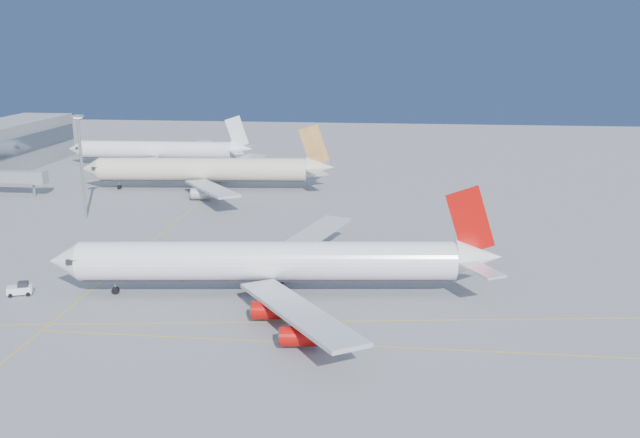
% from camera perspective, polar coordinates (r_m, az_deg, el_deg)
% --- Properties ---
extents(ground, '(500.00, 500.00, 0.00)m').
position_cam_1_polar(ground, '(113.62, 0.37, -7.05)').
color(ground, slate).
rests_on(ground, ground).
extents(jet_bridge, '(23.60, 3.60, 6.90)m').
position_cam_1_polar(jet_bridge, '(208.72, -23.72, 3.11)').
color(jet_bridge, gray).
rests_on(jet_bridge, ground).
extents(taxiway_lines, '(118.86, 140.00, 0.02)m').
position_cam_1_polar(taxiway_lines, '(121.76, -6.25, -5.64)').
color(taxiway_lines, gold).
rests_on(taxiway_lines, ground).
extents(airliner_virgin, '(74.65, 66.66, 18.42)m').
position_cam_1_polar(airliner_virgin, '(117.61, -3.45, -3.45)').
color(airliner_virgin, white).
rests_on(airliner_virgin, ground).
extents(airliner_etihad, '(70.85, 65.18, 18.48)m').
position_cam_1_polar(airliner_etihad, '(201.39, -8.94, 3.92)').
color(airliner_etihad, beige).
rests_on(airliner_etihad, ground).
extents(airliner_third, '(62.43, 57.59, 16.76)m').
position_cam_1_polar(airliner_third, '(243.47, -12.66, 5.40)').
color(airliner_third, white).
rests_on(airliner_third, ground).
extents(pushback_tug, '(4.36, 3.44, 2.21)m').
position_cam_1_polar(pushback_tug, '(128.37, -22.84, -5.18)').
color(pushback_tug, white).
rests_on(pushback_tug, ground).
extents(light_mast, '(2.10, 2.10, 24.25)m').
position_cam_1_polar(light_mast, '(174.19, -18.57, 4.63)').
color(light_mast, gray).
rests_on(light_mast, ground).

